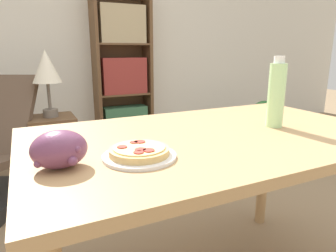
# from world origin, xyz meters

# --- Properties ---
(wall_back) EXTENTS (8.00, 0.05, 2.60)m
(wall_back) POSITION_xyz_m (0.00, 2.62, 1.30)
(wall_back) COLOR silver
(wall_back) RESTS_ON ground_plane
(dining_table) EXTENTS (1.39, 0.83, 0.75)m
(dining_table) POSITION_xyz_m (-0.10, 0.08, 0.66)
(dining_table) COLOR tan
(dining_table) RESTS_ON ground_plane
(pizza_on_plate) EXTENTS (0.22, 0.22, 0.04)m
(pizza_on_plate) POSITION_xyz_m (-0.45, -0.05, 0.77)
(pizza_on_plate) COLOR white
(pizza_on_plate) RESTS_ON dining_table
(grape_bunch) EXTENTS (0.15, 0.13, 0.10)m
(grape_bunch) POSITION_xyz_m (-0.66, -0.03, 0.80)
(grape_bunch) COLOR #6B3856
(grape_bunch) RESTS_ON dining_table
(drink_bottle) EXTENTS (0.07, 0.07, 0.29)m
(drink_bottle) POSITION_xyz_m (0.19, 0.06, 0.88)
(drink_bottle) COLOR #B7EAA3
(drink_bottle) RESTS_ON dining_table
(bookshelf) EXTENTS (0.64, 0.27, 1.70)m
(bookshelf) POSITION_xyz_m (0.31, 2.46, 0.80)
(bookshelf) COLOR brown
(bookshelf) RESTS_ON ground_plane
(side_table) EXTENTS (0.34, 0.34, 0.56)m
(side_table) POSITION_xyz_m (-0.56, 1.57, 0.28)
(side_table) COLOR brown
(side_table) RESTS_ON ground_plane
(table_lamp) EXTENTS (0.21, 0.21, 0.50)m
(table_lamp) POSITION_xyz_m (-0.56, 1.57, 0.92)
(table_lamp) COLOR #665B51
(table_lamp) RESTS_ON side_table
(potted_plant_floor) EXTENTS (0.36, 0.31, 0.51)m
(potted_plant_floor) POSITION_xyz_m (1.68, 1.65, 0.26)
(potted_plant_floor) COLOR #BCB2A3
(potted_plant_floor) RESTS_ON ground_plane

